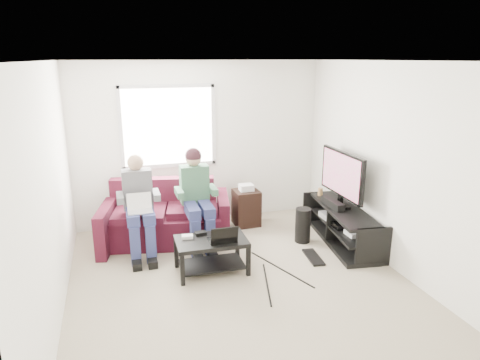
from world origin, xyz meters
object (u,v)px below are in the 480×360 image
at_px(coffee_table, 211,248).
at_px(subwoofer, 303,225).
at_px(end_table, 246,207).
at_px(sofa, 167,219).
at_px(tv, 342,176).
at_px(tv_stand, 342,227).

xyz_separation_m(coffee_table, subwoofer, (1.50, 0.51, -0.07)).
bearing_deg(end_table, subwoofer, -56.14).
height_order(subwoofer, end_table, end_table).
relative_size(coffee_table, end_table, 1.32).
height_order(sofa, tv, tv).
xyz_separation_m(coffee_table, end_table, (0.91, 1.40, -0.02)).
bearing_deg(end_table, tv_stand, -43.96).
xyz_separation_m(sofa, end_table, (1.32, 0.23, -0.02)).
distance_m(sofa, end_table, 1.34).
xyz_separation_m(tv_stand, end_table, (-1.13, 1.09, 0.06)).
distance_m(tv_stand, tv, 0.77).
height_order(sofa, tv_stand, sofa).
relative_size(tv_stand, tv, 1.54).
bearing_deg(sofa, tv, -17.16).
bearing_deg(sofa, end_table, 10.09).
relative_size(sofa, subwoofer, 3.97).
xyz_separation_m(tv, subwoofer, (-0.53, 0.10, -0.74)).
bearing_deg(coffee_table, sofa, 109.45).
bearing_deg(sofa, subwoofer, -18.83).
xyz_separation_m(sofa, coffee_table, (0.41, -1.16, 0.00)).
height_order(coffee_table, end_table, end_table).
relative_size(sofa, coffee_table, 2.28).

